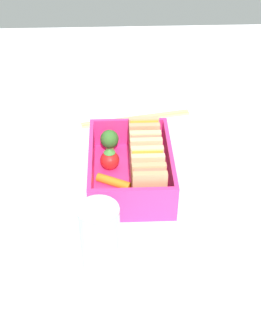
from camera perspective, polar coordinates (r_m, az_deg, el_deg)
The scene contains 13 objects.
ground_plane at distance 72.19cm, azimuth 0.00°, elevation -2.28°, with size 120.00×120.00×2.00cm, color white.
bento_tray at distance 71.14cm, azimuth 0.00°, elevation -1.31°, with size 17.20×12.23×1.20cm, color #F43286.
bento_rim at distance 69.27cm, azimuth 0.00°, elevation 0.54°, with size 17.20×12.23×4.69cm.
sandwich_left at distance 73.59cm, azimuth 1.65°, elevation 3.79°, with size 2.80×4.69×6.00cm.
sandwich_center_left at distance 70.49cm, azimuth 1.84°, elevation 1.98°, with size 2.80×4.69×6.00cm.
sandwich_center at distance 67.48cm, azimuth 2.06°, elevation 0.01°, with size 2.80×4.69×6.00cm.
sandwich_center_right at distance 64.55cm, azimuth 2.29°, elevation -2.15°, with size 2.80×4.69×6.00cm.
broccoli_floret at distance 73.90cm, azimuth -2.58°, elevation 3.43°, with size 2.92×2.92×4.12cm.
strawberry_far_left at distance 71.31cm, azimuth -2.55°, elevation 1.04°, with size 2.96×2.96×3.56cm.
carrot_stick_far_left at distance 68.75cm, azimuth -2.08°, elevation -1.69°, with size 1.28×1.28×5.24cm, color orange.
carrot_stick_left at distance 66.11cm, azimuth -2.03°, elevation -3.64°, with size 1.36×1.36×3.52cm, color orange.
chopstick_pair at distance 85.28cm, azimuth 0.68°, elevation 6.17°, with size 5.32×19.95×0.70cm.
drinking_glass at distance 57.46cm, azimuth -3.78°, elevation -8.27°, with size 5.02×5.02×9.07cm, color silver.
Camera 1 is at (54.08, -2.18, 46.78)cm, focal length 50.00 mm.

